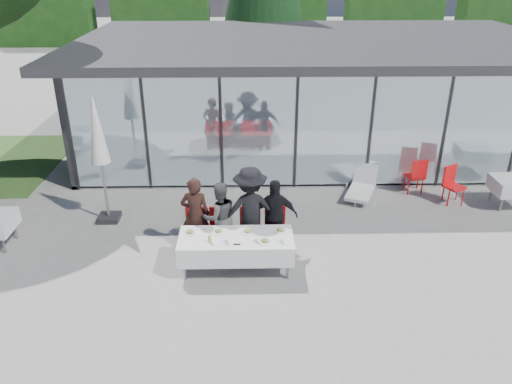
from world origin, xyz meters
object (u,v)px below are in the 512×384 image
diner_chair_d (275,227)px  diner_c (250,210)px  diner_a (195,215)px  spare_chair_a (452,183)px  folded_eyeglasses (237,244)px  plate_c (248,231)px  spare_chair_b (416,174)px  lounger (362,186)px  juice_bottle (210,239)px  dining_table (236,246)px  plate_d (281,230)px  diner_d (275,215)px  plate_b (218,231)px  diner_b (220,217)px  diner_chair_c (250,227)px  diner_chair_b (220,228)px  market_umbrella (98,140)px  plate_a (190,232)px  spare_table_right (511,186)px  plate_extra (265,241)px  diner_chair_a (196,228)px

diner_chair_d → diner_c: bearing=177.2°
diner_a → spare_chair_a: size_ratio=1.73×
folded_eyeglasses → plate_c: bearing=65.3°
spare_chair_b → diner_c: bearing=-148.5°
lounger → juice_bottle: bearing=-136.3°
dining_table → plate_c: plate_c is taller
diner_c → plate_d: 0.86m
diner_c → diner_chair_d: diner_c is taller
dining_table → folded_eyeglasses: size_ratio=16.14×
lounger → dining_table: bearing=-133.9°
diner_d → plate_b: 1.31m
diner_b → spare_chair_a: diner_b is taller
diner_d → diner_chair_c: bearing=5.4°
diner_chair_b → market_umbrella: bearing=153.1°
spare_chair_b → market_umbrella: (-7.78, -1.34, 1.49)m
plate_a → spare_chair_b: bearing=30.5°
diner_d → spare_table_right: diner_d is taller
diner_a → plate_b: diner_a is taller
diner_chair_d → diner_a: bearing=179.1°
dining_table → spare_chair_b: 5.84m
diner_chair_b → plate_d: diner_chair_b is taller
diner_chair_b → juice_bottle: bearing=-98.6°
dining_table → plate_b: (-0.35, 0.19, 0.24)m
dining_table → plate_c: size_ratio=8.02×
diner_a → spare_table_right: bearing=-162.0°
market_umbrella → diner_chair_c: bearing=-22.3°
diner_c → folded_eyeglasses: bearing=68.7°
plate_extra → lounger: 4.53m
folded_eyeglasses → diner_chair_b: bearing=109.8°
diner_chair_a → diner_chair_b: size_ratio=1.00×
juice_bottle → market_umbrella: (-2.59, 2.34, 1.19)m
dining_table → lounger: (3.26, 3.39, -0.28)m
plate_extra → juice_bottle: (-1.06, 0.00, 0.06)m
plate_extra → folded_eyeglasses: 0.55m
spare_chair_a → lounger: bearing=168.1°
diner_chair_d → plate_b: (-1.17, -0.56, 0.24)m
diner_d → plate_c: diner_d is taller
plate_a → lounger: plate_a is taller
juice_bottle → spare_table_right: size_ratio=0.18×
dining_table → spare_chair_a: bearing=28.4°
diner_d → plate_b: diner_d is taller
juice_bottle → spare_chair_a: bearing=27.9°
diner_chair_a → spare_table_right: diner_chair_a is taller
spare_table_right → spare_chair_a: bearing=169.5°
diner_b → diner_d: 1.17m
diner_chair_c → spare_chair_b: bearing=31.7°
diner_a → plate_extra: diner_a is taller
plate_a → diner_c: bearing=26.7°
diner_a → lounger: 4.91m
diner_chair_b → plate_c: bearing=-44.4°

